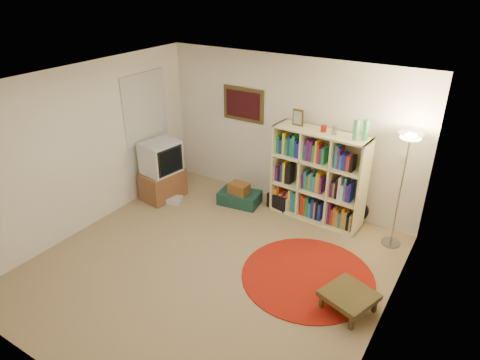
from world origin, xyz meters
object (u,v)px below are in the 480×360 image
object	(u,v)px
floor_fan	(358,212)
suitcase	(240,198)
side_table	(349,296)
tv_stand	(162,171)
floor_lamp	(407,154)
bookshelf	(317,177)

from	to	relation	value
floor_fan	suitcase	xyz separation A→B (m)	(-1.93, -0.49, -0.07)
floor_fan	side_table	world-z (taller)	floor_fan
tv_stand	side_table	distance (m)	3.88
floor_fan	floor_lamp	bearing A→B (deg)	-32.96
floor_lamp	floor_fan	distance (m)	1.45
floor_fan	suitcase	distance (m)	1.99
suitcase	floor_lamp	bearing A→B (deg)	-4.44
floor_lamp	bookshelf	bearing A→B (deg)	175.28
bookshelf	floor_lamp	distance (m)	1.47
bookshelf	suitcase	world-z (taller)	bookshelf
floor_lamp	suitcase	xyz separation A→B (m)	(-2.55, -0.16, -1.34)
tv_stand	suitcase	bearing A→B (deg)	30.97
floor_fan	tv_stand	xyz separation A→B (m)	(-3.20, -1.01, 0.32)
floor_lamp	suitcase	world-z (taller)	floor_lamp
floor_fan	suitcase	world-z (taller)	floor_fan
floor_fan	side_table	bearing A→B (deg)	-79.80
floor_lamp	side_table	bearing A→B (deg)	-92.82
floor_lamp	tv_stand	size ratio (longest dim) A/B	1.66
floor_lamp	tv_stand	bearing A→B (deg)	-169.89
bookshelf	side_table	size ratio (longest dim) A/B	2.57
floor_lamp	floor_fan	bearing A→B (deg)	151.98
floor_lamp	floor_fan	size ratio (longest dim) A/B	4.75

